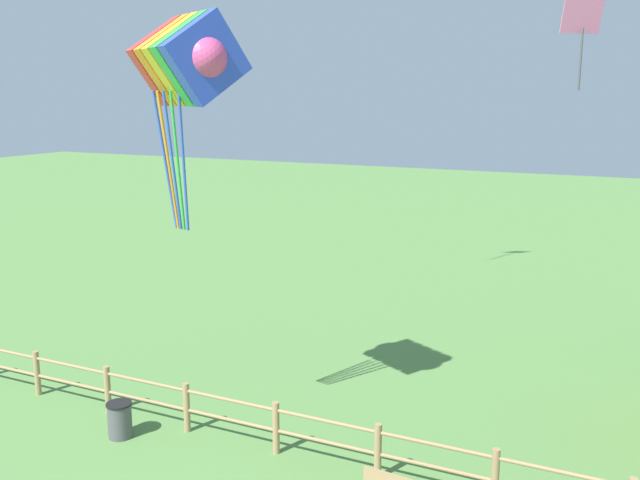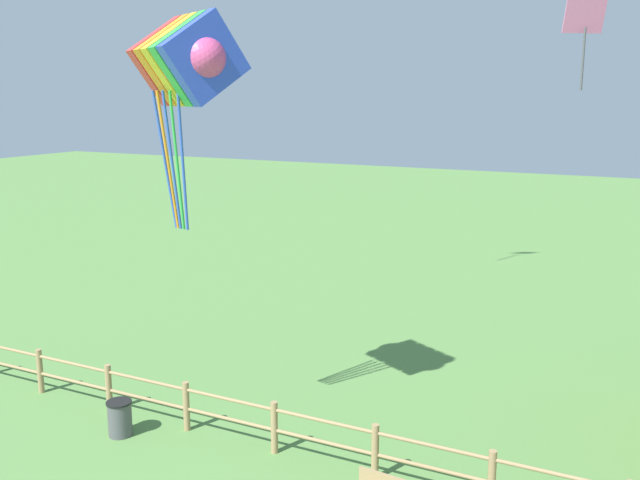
{
  "view_description": "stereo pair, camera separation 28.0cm",
  "coord_description": "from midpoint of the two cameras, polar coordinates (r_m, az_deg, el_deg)",
  "views": [
    {
      "loc": [
        6.44,
        -5.2,
        7.01
      ],
      "look_at": [
        0.0,
        8.14,
        3.96
      ],
      "focal_mm": 40.0,
      "sensor_mm": 36.0,
      "label": 1
    },
    {
      "loc": [
        6.69,
        -5.08,
        7.01
      ],
      "look_at": [
        0.0,
        8.14,
        3.96
      ],
      "focal_mm": 40.0,
      "sensor_mm": 36.0,
      "label": 2
    }
  ],
  "objects": [
    {
      "name": "trash_bin",
      "position": [
        15.81,
        -16.23,
        -13.65
      ],
      "size": [
        0.53,
        0.53,
        0.75
      ],
      "color": "#4C4C51",
      "rests_on": "ground_plane"
    },
    {
      "name": "wooden_fence",
      "position": [
        14.53,
        -4.12,
        -14.49
      ],
      "size": [
        21.65,
        0.14,
        1.08
      ],
      "color": "#9E7F56",
      "rests_on": "ground_plane"
    },
    {
      "name": "kite_rainbow_parafoil",
      "position": [
        13.98,
        -11.11,
        13.93
      ],
      "size": [
        2.77,
        2.56,
        4.12
      ],
      "color": "#E54C8C"
    },
    {
      "name": "kite_pink_diamond",
      "position": [
        16.73,
        19.9,
        16.94
      ],
      "size": [
        0.91,
        0.79,
        2.44
      ],
      "color": "pink"
    }
  ]
}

